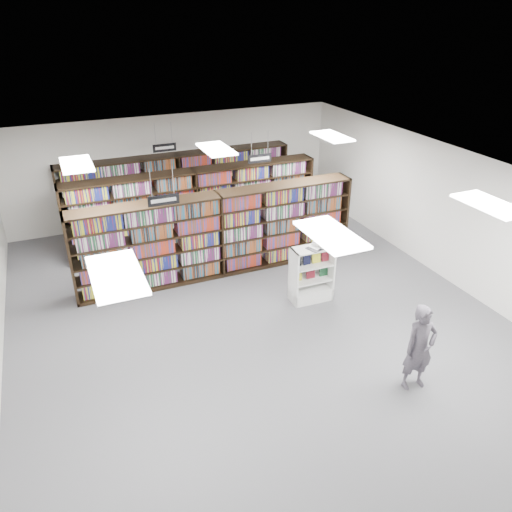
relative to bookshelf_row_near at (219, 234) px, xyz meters
name	(u,v)px	position (x,y,z in m)	size (l,w,h in m)	color
floor	(251,313)	(0.00, -2.00, -1.05)	(12.00, 12.00, 0.00)	#58585D
ceiling	(250,172)	(0.00, -2.00, 2.15)	(10.00, 12.00, 0.10)	silver
wall_back	(175,168)	(0.00, 4.00, 0.55)	(10.00, 0.10, 3.20)	white
wall_front	(465,474)	(0.00, -8.00, 0.55)	(10.00, 0.10, 3.20)	white
wall_right	(442,212)	(5.00, -2.00, 0.55)	(0.10, 12.00, 3.20)	white
bookshelf_row_near	(219,234)	(0.00, 0.00, 0.00)	(7.00, 0.60, 2.10)	black
bookshelf_row_mid	(195,207)	(0.00, 2.00, 0.00)	(7.00, 0.60, 2.10)	black
bookshelf_row_far	(179,188)	(0.00, 3.70, 0.00)	(7.00, 0.60, 2.10)	black
aisle_sign_left	(163,199)	(-1.50, -1.00, 1.48)	(0.65, 0.02, 0.80)	#B2B2B7
aisle_sign_right	(260,158)	(1.50, 1.00, 1.48)	(0.65, 0.02, 0.80)	#B2B2B7
aisle_sign_center	(164,147)	(-0.50, 3.00, 1.48)	(0.65, 0.02, 0.80)	#B2B2B7
troffer_front_left	(116,275)	(-3.00, -5.00, 2.11)	(0.60, 1.20, 0.04)	white
troffer_front_center	(331,234)	(0.00, -5.00, 2.11)	(0.60, 1.20, 0.04)	white
troffer_front_right	(490,204)	(3.00, -5.00, 2.11)	(0.60, 1.20, 0.04)	white
troffer_back_left	(77,164)	(-3.00, 0.00, 2.11)	(0.60, 1.20, 0.04)	white
troffer_back_center	(216,149)	(0.00, 0.00, 2.11)	(0.60, 1.20, 0.04)	white
troffer_back_right	(332,136)	(3.00, 0.00, 2.11)	(0.60, 1.20, 0.04)	white
endcap_display	(310,281)	(1.47, -1.98, -0.60)	(0.96, 0.50, 1.32)	white
open_book	(318,246)	(1.58, -2.04, 0.30)	(0.61, 0.47, 0.12)	black
shopper	(420,348)	(1.77, -5.28, -0.23)	(0.60, 0.39, 1.64)	#524C57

